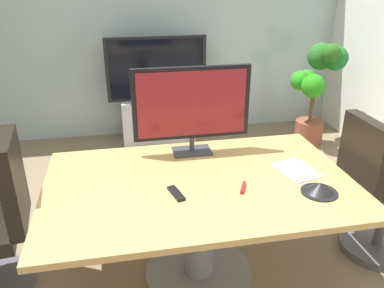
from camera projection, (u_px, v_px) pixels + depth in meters
The scene contains 10 objects.
wall_back_glass_partition at pixel (141, 31), 4.74m from camera, with size 5.23×0.10×2.63m, color #9EB2B7.
conference_table at pixel (199, 206), 2.53m from camera, with size 1.95×1.23×0.76m.
office_chair_right at pixel (376, 200), 2.81m from camera, with size 0.60×0.57×1.09m.
tv_monitor at pixel (192, 106), 2.71m from camera, with size 0.84×0.18×0.64m.
wall_display_unit at pixel (158, 107), 4.80m from camera, with size 1.20×0.36×1.31m.
potted_plant at pixel (317, 84), 4.58m from camera, with size 0.63×0.61×1.26m.
conference_phone at pixel (320, 188), 2.31m from camera, with size 0.22×0.22×0.07m.
remote_control at pixel (176, 193), 2.30m from camera, with size 0.05×0.17×0.02m, color black.
whiteboard_marker at pixel (243, 188), 2.36m from camera, with size 0.13×0.02×0.02m, color red.
paper_notepad at pixel (297, 170), 2.58m from camera, with size 0.21×0.30×0.01m, color white.
Camera 1 is at (-0.32, -1.91, 1.97)m, focal length 36.01 mm.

